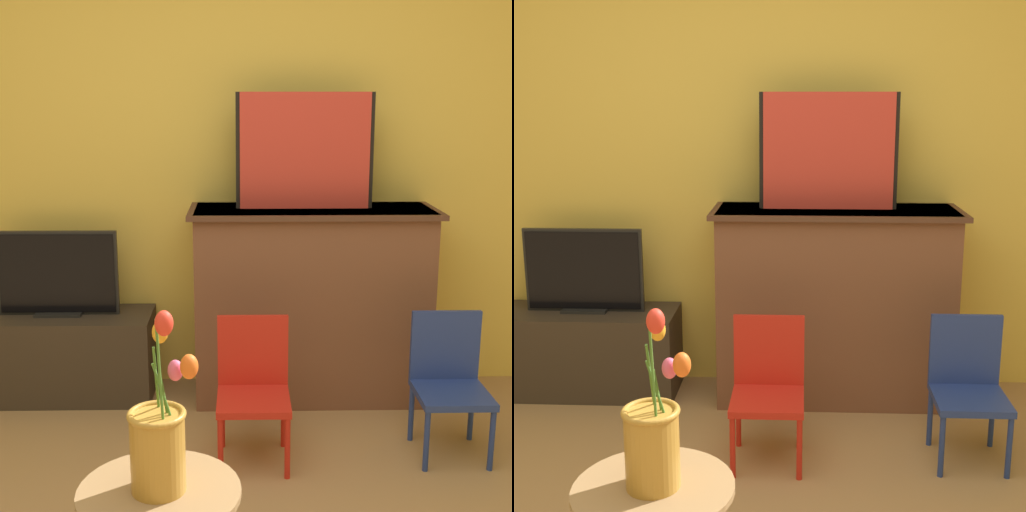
# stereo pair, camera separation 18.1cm
# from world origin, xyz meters

# --- Properties ---
(wall_back) EXTENTS (8.00, 0.06, 2.70)m
(wall_back) POSITION_xyz_m (0.00, 2.13, 1.35)
(wall_back) COLOR #EAC651
(wall_back) RESTS_ON ground
(fireplace_mantel) EXTENTS (1.24, 0.47, 1.00)m
(fireplace_mantel) POSITION_xyz_m (0.47, 1.89, 0.51)
(fireplace_mantel) COLOR brown
(fireplace_mantel) RESTS_ON ground
(painting) EXTENTS (0.68, 0.03, 0.57)m
(painting) POSITION_xyz_m (0.42, 1.89, 1.28)
(painting) COLOR black
(painting) RESTS_ON fireplace_mantel
(tv_stand) EXTENTS (0.95, 0.38, 0.45)m
(tv_stand) POSITION_xyz_m (-0.84, 1.89, 0.22)
(tv_stand) COLOR #382D23
(tv_stand) RESTS_ON ground
(tv_monitor) EXTENTS (0.62, 0.12, 0.44)m
(tv_monitor) POSITION_xyz_m (-0.84, 1.90, 0.66)
(tv_monitor) COLOR black
(tv_monitor) RESTS_ON tv_stand
(chair_red) EXTENTS (0.31, 0.31, 0.62)m
(chair_red) POSITION_xyz_m (0.15, 1.23, 0.34)
(chair_red) COLOR red
(chair_red) RESTS_ON ground
(chair_blue) EXTENTS (0.31, 0.31, 0.62)m
(chair_blue) POSITION_xyz_m (1.02, 1.28, 0.34)
(chair_blue) COLOR navy
(chair_blue) RESTS_ON ground
(vase_tulips) EXTENTS (0.21, 0.24, 0.56)m
(vase_tulips) POSITION_xyz_m (-0.13, 0.23, 0.59)
(vase_tulips) COLOR #B78433
(vase_tulips) RESTS_ON side_table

